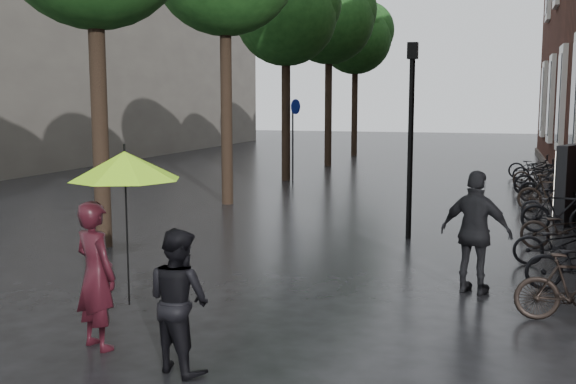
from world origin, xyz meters
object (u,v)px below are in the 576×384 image
at_px(person_burgundy, 96,275).
at_px(person_black, 179,300).
at_px(pedestrian_walking, 476,232).
at_px(ad_lightbox, 569,184).
at_px(parked_bicycles, 548,196).
at_px(lamp_post, 411,121).

distance_m(person_burgundy, person_black, 1.28).
distance_m(pedestrian_walking, ad_lightbox, 6.98).
bearing_deg(parked_bicycles, ad_lightbox, -77.51).
xyz_separation_m(person_black, parked_bicycles, (4.51, 12.24, -0.32)).
relative_size(pedestrian_walking, lamp_post, 0.46).
bearing_deg(parked_bicycles, pedestrian_walking, -100.82).
bearing_deg(person_black, pedestrian_walking, -103.25).
relative_size(person_burgundy, lamp_post, 0.43).
height_order(pedestrian_walking, parked_bicycles, pedestrian_walking).
bearing_deg(lamp_post, person_black, -100.50).
bearing_deg(ad_lightbox, pedestrian_walking, -81.96).
bearing_deg(person_burgundy, person_black, -170.77).
distance_m(pedestrian_walking, lamp_post, 4.39).
bearing_deg(pedestrian_walking, person_black, 72.01).
bearing_deg(lamp_post, parked_bicycles, 55.11).
relative_size(person_burgundy, ad_lightbox, 0.93).
distance_m(person_black, parked_bicycles, 13.04).
height_order(person_black, pedestrian_walking, pedestrian_walking).
relative_size(pedestrian_walking, parked_bicycles, 0.10).
xyz_separation_m(pedestrian_walking, ad_lightbox, (1.90, 6.72, 0.01)).
relative_size(person_black, lamp_post, 0.38).
height_order(person_burgundy, parked_bicycles, person_burgundy).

